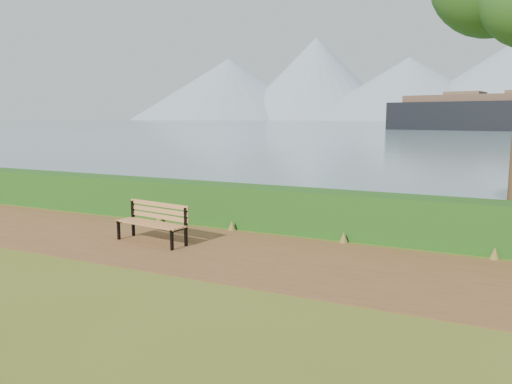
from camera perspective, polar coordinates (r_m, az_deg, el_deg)
The scene contains 6 objects.
ground at distance 9.56m, azimuth -2.83°, elevation -7.53°, with size 140.00×140.00×0.00m, color #54611B.
path at distance 9.81m, azimuth -1.98°, elevation -7.07°, with size 40.00×3.40×0.01m, color brown.
hedge at distance 11.73m, azimuth 3.24°, elevation -2.00°, with size 32.00×0.85×1.00m, color #134112.
water at distance 268.10m, azimuth 25.04°, elevation 7.22°, with size 700.00×510.00×0.00m, color #476173.
mountains at distance 415.08m, azimuth 24.35°, elevation 11.29°, with size 585.00×190.00×70.00m.
bench at distance 10.82m, azimuth -11.57°, elevation -3.13°, with size 1.74×0.74×0.85m.
Camera 1 is at (4.41, -8.05, 2.65)m, focal length 35.00 mm.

